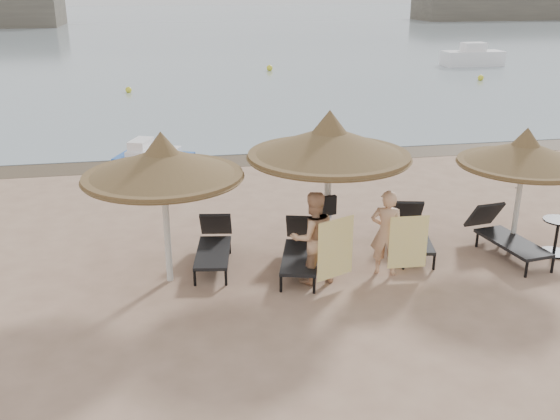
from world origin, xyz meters
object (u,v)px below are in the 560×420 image
(lounger_far_left, at_px, (214,244))
(lounger_near_right, at_px, (411,231))
(palapa_center, at_px, (329,143))
(pedal_boat, at_px, (153,161))
(lounger_far_right, at_px, (504,234))
(person_left, at_px, (313,230))
(side_table, at_px, (556,238))
(person_right, at_px, (387,226))
(palapa_right, at_px, (525,154))
(palapa_left, at_px, (162,164))
(lounger_near_left, at_px, (301,248))

(lounger_far_left, height_order, lounger_near_right, lounger_near_right)
(palapa_center, relative_size, pedal_boat, 1.29)
(lounger_far_right, relative_size, person_left, 1.03)
(palapa_center, relative_size, lounger_near_right, 1.52)
(side_table, height_order, person_left, person_left)
(lounger_far_left, relative_size, lounger_far_right, 0.94)
(lounger_far_right, bearing_deg, person_right, -178.87)
(palapa_right, xyz_separation_m, person_right, (-3.08, -0.61, -1.12))
(palapa_left, height_order, lounger_far_right, palapa_left)
(lounger_far_left, height_order, person_left, person_left)
(lounger_near_right, bearing_deg, palapa_center, -155.60)
(palapa_center, bearing_deg, lounger_far_left, 168.42)
(lounger_far_right, bearing_deg, lounger_far_left, 165.22)
(side_table, height_order, pedal_boat, pedal_boat)
(lounger_far_right, xyz_separation_m, person_left, (-4.25, -0.55, 0.63))
(lounger_near_right, relative_size, person_left, 1.00)
(palapa_center, bearing_deg, pedal_boat, 115.93)
(palapa_right, bearing_deg, lounger_far_left, 175.26)
(palapa_left, height_order, lounger_near_right, palapa_left)
(palapa_right, bearing_deg, palapa_left, -178.83)
(lounger_far_right, relative_size, side_table, 2.81)
(person_left, bearing_deg, lounger_far_right, 179.37)
(lounger_near_left, bearing_deg, pedal_boat, 127.45)
(lounger_near_left, bearing_deg, palapa_left, -162.11)
(lounger_near_left, relative_size, lounger_near_right, 1.03)
(palapa_right, height_order, lounger_far_right, palapa_right)
(palapa_right, bearing_deg, lounger_near_right, 167.44)
(palapa_left, distance_m, lounger_far_right, 7.18)
(lounger_near_left, xyz_separation_m, pedal_boat, (-2.92, 7.24, -0.04))
(lounger_far_right, relative_size, person_right, 1.09)
(palapa_center, distance_m, person_right, 1.94)
(palapa_left, relative_size, side_table, 3.83)
(lounger_far_right, distance_m, person_right, 2.87)
(lounger_far_left, bearing_deg, lounger_far_right, 2.74)
(lounger_near_right, distance_m, person_left, 2.78)
(person_left, relative_size, pedal_boat, 0.85)
(lounger_near_left, xyz_separation_m, side_table, (5.39, -0.34, -0.05))
(person_right, bearing_deg, side_table, -150.93)
(lounger_far_left, relative_size, side_table, 2.64)
(person_right, bearing_deg, palapa_center, -8.12)
(person_right, xyz_separation_m, pedal_boat, (-4.48, 7.80, -0.62))
(lounger_far_left, xyz_separation_m, pedal_boat, (-1.24, 6.67, -0.02))
(lounger_far_right, xyz_separation_m, side_table, (1.06, -0.24, -0.06))
(palapa_center, relative_size, lounger_far_right, 1.47)
(lounger_near_right, bearing_deg, palapa_right, 0.22)
(lounger_far_left, distance_m, lounger_far_right, 6.05)
(palapa_left, bearing_deg, lounger_far_right, 0.11)
(palapa_left, height_order, person_right, palapa_left)
(palapa_right, relative_size, lounger_far_left, 1.32)
(lounger_far_right, bearing_deg, lounger_near_right, 152.96)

